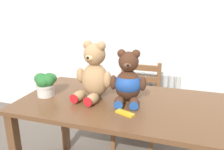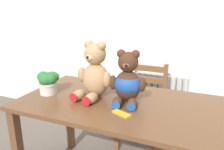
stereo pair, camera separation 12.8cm
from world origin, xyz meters
name	(u,v)px [view 1 (the left image)]	position (x,y,z in m)	size (l,w,h in m)	color
wall_back	(152,18)	(0.00, 1.49, 1.30)	(8.00, 0.04, 2.60)	silver
radiator	(152,104)	(0.07, 1.42, 0.31)	(0.60, 0.10, 0.68)	beige
dining_table	(127,115)	(0.00, 0.39, 0.66)	(1.53, 0.78, 0.76)	brown
wooden_chair_behind	(137,104)	(-0.06, 1.10, 0.44)	(0.42, 0.42, 0.86)	brown
teddy_bear_left	(94,74)	(-0.26, 0.41, 0.94)	(0.29, 0.31, 0.42)	tan
teddy_bear_right	(128,81)	(0.00, 0.42, 0.91)	(0.26, 0.28, 0.37)	#472819
potted_plant	(46,83)	(-0.61, 0.33, 0.86)	(0.16, 0.17, 0.17)	beige
chocolate_bar	(125,113)	(0.03, 0.21, 0.77)	(0.12, 0.05, 0.01)	gold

